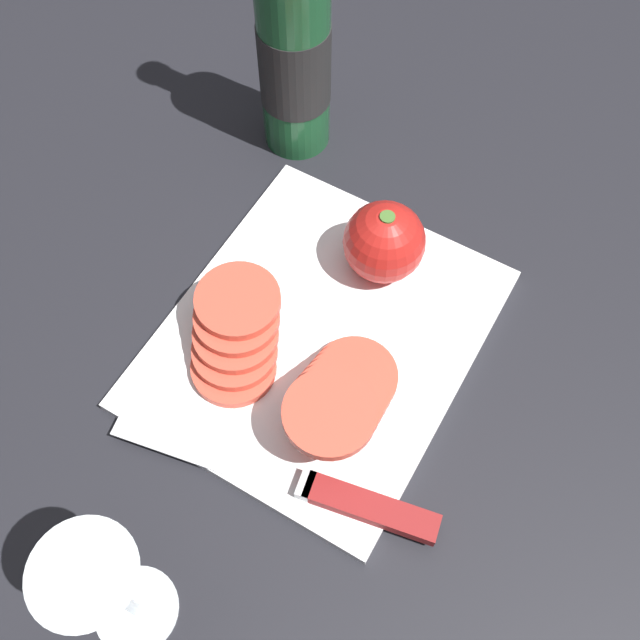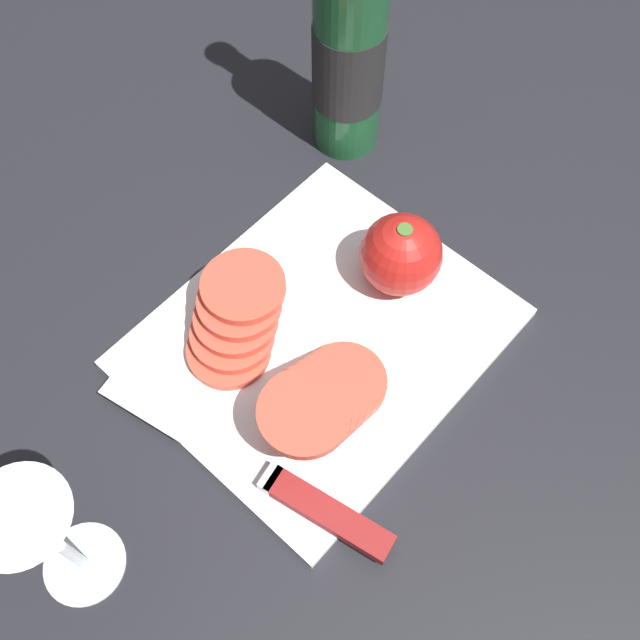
{
  "view_description": "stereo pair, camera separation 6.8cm",
  "coord_description": "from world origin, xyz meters",
  "px_view_note": "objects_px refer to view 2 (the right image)",
  "views": [
    {
      "loc": [
        0.37,
        0.2,
        0.64
      ],
      "look_at": [
        0.08,
        0.03,
        0.04
      ],
      "focal_mm": 42.0,
      "sensor_mm": 36.0,
      "label": 1
    },
    {
      "loc": [
        0.33,
        0.25,
        0.64
      ],
      "look_at": [
        0.08,
        0.03,
        0.04
      ],
      "focal_mm": 42.0,
      "sensor_mm": 36.0,
      "label": 2
    }
  ],
  "objects_px": {
    "wine_bottle": "(349,47)",
    "tomato_slice_stack_far": "(236,318)",
    "whole_tomato": "(401,254)",
    "knife": "(298,495)",
    "wine_glass": "(43,534)",
    "tomato_slice_stack_near": "(325,397)"
  },
  "relations": [
    {
      "from": "wine_glass",
      "to": "knife",
      "type": "height_order",
      "value": "wine_glass"
    },
    {
      "from": "wine_bottle",
      "to": "whole_tomato",
      "type": "relative_size",
      "value": 4.21
    },
    {
      "from": "wine_bottle",
      "to": "wine_glass",
      "type": "relative_size",
      "value": 2.14
    },
    {
      "from": "wine_glass",
      "to": "whole_tomato",
      "type": "xyz_separation_m",
      "value": [
        -0.38,
        0.02,
        -0.06
      ]
    },
    {
      "from": "wine_glass",
      "to": "knife",
      "type": "bearing_deg",
      "value": 148.86
    },
    {
      "from": "knife",
      "to": "tomato_slice_stack_far",
      "type": "bearing_deg",
      "value": -38.58
    },
    {
      "from": "wine_glass",
      "to": "whole_tomato",
      "type": "bearing_deg",
      "value": 177.42
    },
    {
      "from": "wine_glass",
      "to": "tomato_slice_stack_near",
      "type": "height_order",
      "value": "wine_glass"
    },
    {
      "from": "wine_bottle",
      "to": "whole_tomato",
      "type": "distance_m",
      "value": 0.21
    },
    {
      "from": "tomato_slice_stack_near",
      "to": "whole_tomato",
      "type": "bearing_deg",
      "value": -164.97
    },
    {
      "from": "wine_glass",
      "to": "tomato_slice_stack_far",
      "type": "height_order",
      "value": "wine_glass"
    },
    {
      "from": "whole_tomato",
      "to": "knife",
      "type": "bearing_deg",
      "value": 18.8
    },
    {
      "from": "wine_bottle",
      "to": "wine_glass",
      "type": "bearing_deg",
      "value": 16.66
    },
    {
      "from": "tomato_slice_stack_far",
      "to": "whole_tomato",
      "type": "bearing_deg",
      "value": 153.56
    },
    {
      "from": "whole_tomato",
      "to": "tomato_slice_stack_near",
      "type": "distance_m",
      "value": 0.16
    },
    {
      "from": "wine_bottle",
      "to": "tomato_slice_stack_far",
      "type": "distance_m",
      "value": 0.29
    },
    {
      "from": "tomato_slice_stack_far",
      "to": "knife",
      "type": "bearing_deg",
      "value": 62.27
    },
    {
      "from": "wine_glass",
      "to": "tomato_slice_stack_near",
      "type": "xyz_separation_m",
      "value": [
        -0.23,
        0.06,
        -0.07
      ]
    },
    {
      "from": "whole_tomato",
      "to": "wine_glass",
      "type": "bearing_deg",
      "value": -2.58
    },
    {
      "from": "tomato_slice_stack_far",
      "to": "wine_bottle",
      "type": "bearing_deg",
      "value": -160.49
    },
    {
      "from": "wine_glass",
      "to": "knife",
      "type": "xyz_separation_m",
      "value": [
        -0.16,
        0.09,
        -0.09
      ]
    },
    {
      "from": "wine_bottle",
      "to": "wine_glass",
      "type": "height_order",
      "value": "wine_bottle"
    }
  ]
}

